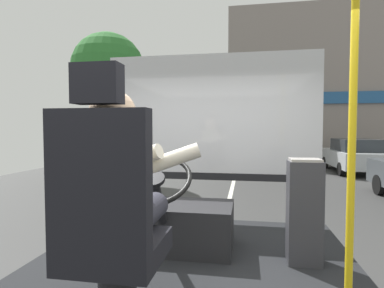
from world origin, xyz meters
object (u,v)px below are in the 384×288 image
Objects in this scene: fare_box at (304,211)px; driver_seat at (109,226)px; bus_driver at (119,184)px; steering_console at (171,223)px; handrail_pole at (352,143)px; parked_car_silver at (354,155)px; parked_car_green at (314,147)px.

driver_seat is at bearing -134.42° from fare_box.
bus_driver is 0.74× the size of steering_console.
handrail_pole is 0.51× the size of parked_car_silver.
steering_console is at bearing 90.00° from driver_seat.
fare_box is at bearing 102.38° from handrail_pole.
driver_seat is at bearing -104.50° from parked_car_green.
parked_car_green is (3.46, 17.77, -0.99)m from handrail_pole.
driver_seat is 1.67× the size of bus_driver.
handrail_pole is 0.87m from fare_box.
driver_seat reaches higher than steering_console.
bus_driver reaches higher than parked_car_silver.
parked_car_silver is at bearing -86.00° from parked_car_green.
bus_driver is at bearing -137.65° from fare_box.
steering_console is 12.37m from parked_car_silver.
driver_seat reaches higher than fare_box.
fare_box reaches higher than parked_car_green.
parked_car_silver is (5.13, 11.26, -0.26)m from steering_console.
parked_car_green is (-0.40, 5.77, 0.03)m from parked_car_silver.
steering_console is at bearing 174.70° from fare_box.
parked_car_green is at bearing 78.12° from fare_box.
fare_box is 17.51m from parked_car_green.
fare_box is at bearing -101.88° from parked_car_green.
steering_console is at bearing 149.51° from handrail_pole.
handrail_pole is 18.13m from parked_car_green.
steering_console is 0.55× the size of handrail_pole.
driver_seat reaches higher than bus_driver.
fare_box is at bearing -109.43° from parked_car_silver.
handrail_pole is 12.65m from parked_car_silver.
parked_car_silver is at bearing 72.14° from handrail_pole.
fare_box is (1.12, -0.10, 0.19)m from steering_console.
parked_car_silver is 0.95× the size of parked_car_green.
handrail_pole is (1.26, 0.51, 0.40)m from driver_seat.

